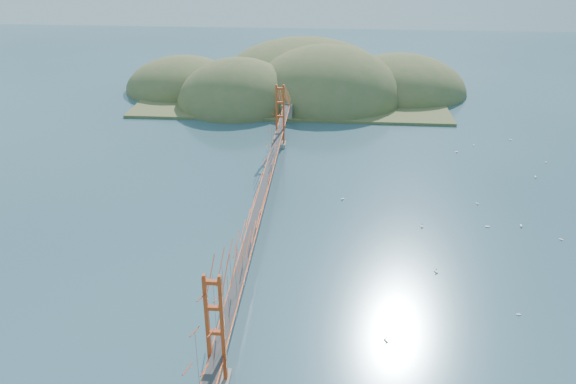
# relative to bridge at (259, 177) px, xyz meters

# --- Properties ---
(ground) EXTENTS (320.00, 320.00, 0.00)m
(ground) POSITION_rel_bridge_xyz_m (0.00, -0.18, -7.01)
(ground) COLOR #2E4D5D
(ground) RESTS_ON ground
(bridge) EXTENTS (2.20, 94.40, 12.00)m
(bridge) POSITION_rel_bridge_xyz_m (0.00, 0.00, 0.00)
(bridge) COLOR gray
(bridge) RESTS_ON ground
(far_headlands) EXTENTS (84.00, 58.00, 25.00)m
(far_headlands) POSITION_rel_bridge_xyz_m (2.21, 68.33, -7.01)
(far_headlands) COLOR brown
(far_headlands) RESTS_ON ground
(sailboat_9) EXTENTS (0.57, 0.57, 0.60)m
(sailboat_9) POSITION_rel_bridge_xyz_m (46.81, 25.56, -6.87)
(sailboat_9) COLOR white
(sailboat_9) RESTS_ON ground
(sailboat_3) EXTENTS (0.65, 0.65, 0.69)m
(sailboat_3) POSITION_rel_bridge_xyz_m (11.42, 8.31, -6.86)
(sailboat_3) COLOR white
(sailboat_3) RESTS_ON ground
(sailboat_6) EXTENTS (0.63, 0.63, 0.67)m
(sailboat_6) POSITION_rel_bridge_xyz_m (22.41, -10.43, -6.86)
(sailboat_6) COLOR white
(sailboat_6) RESTS_ON ground
(sailboat_8) EXTENTS (0.65, 0.65, 0.74)m
(sailboat_8) POSITION_rel_bridge_xyz_m (32.22, 29.26, -6.85)
(sailboat_8) COLOR white
(sailboat_8) RESTS_ON ground
(sailboat_15) EXTENTS (0.39, 0.47, 0.55)m
(sailboat_15) POSITION_rel_bridge_xyz_m (36.17, 33.14, -6.88)
(sailboat_15) COLOR white
(sailboat_15) RESTS_ON ground
(sailboat_1) EXTENTS (0.54, 0.54, 0.61)m
(sailboat_1) POSITION_rel_bridge_xyz_m (31.37, 8.38, -6.87)
(sailboat_1) COLOR white
(sailboat_1) RESTS_ON ground
(sailboat_10) EXTENTS (0.65, 0.65, 0.71)m
(sailboat_10) POSITION_rel_bridge_xyz_m (15.50, -23.26, -6.85)
(sailboat_10) COLOR white
(sailboat_10) RESTS_ON ground
(sailboat_0) EXTENTS (0.58, 0.58, 0.65)m
(sailboat_0) POSITION_rel_bridge_xyz_m (22.22, 0.66, -6.86)
(sailboat_0) COLOR white
(sailboat_0) RESTS_ON ground
(sailboat_17) EXTENTS (0.57, 0.46, 0.67)m
(sailboat_17) POSITION_rel_bridge_xyz_m (43.79, 36.69, -6.86)
(sailboat_17) COLOR white
(sailboat_17) RESTS_ON ground
(sailboat_14) EXTENTS (0.54, 0.61, 0.70)m
(sailboat_14) POSITION_rel_bridge_xyz_m (35.84, 1.97, -6.86)
(sailboat_14) COLOR white
(sailboat_14) RESTS_ON ground
(sailboat_11) EXTENTS (0.57, 0.57, 0.61)m
(sailboat_11) POSITION_rel_bridge_xyz_m (40.03, -1.40, -6.87)
(sailboat_11) COLOR white
(sailboat_11) RESTS_ON ground
(sailboat_4) EXTENTS (0.64, 0.64, 0.72)m
(sailboat_4) POSITION_rel_bridge_xyz_m (43.03, 19.05, -6.85)
(sailboat_4) COLOR white
(sailboat_4) RESTS_ON ground
(sailboat_2) EXTENTS (0.48, 0.39, 0.56)m
(sailboat_2) POSITION_rel_bridge_xyz_m (29.89, -17.94, -6.87)
(sailboat_2) COLOR white
(sailboat_2) RESTS_ON ground
(sailboat_extra_0) EXTENTS (0.63, 0.57, 0.72)m
(sailboat_extra_0) POSITION_rel_bridge_xyz_m (31.18, 1.34, -6.85)
(sailboat_extra_0) COLOR white
(sailboat_extra_0) RESTS_ON ground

